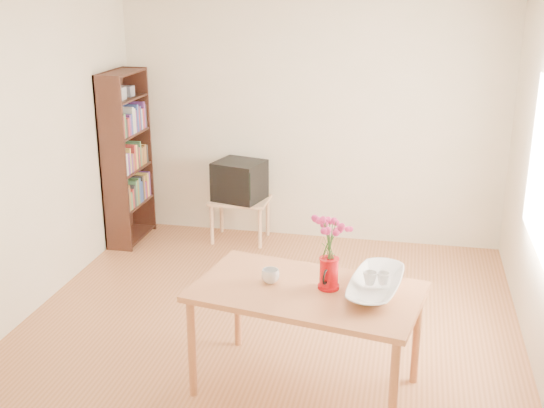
% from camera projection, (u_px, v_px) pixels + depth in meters
% --- Properties ---
extents(room, '(4.50, 4.50, 4.50)m').
position_uv_depth(room, '(268.00, 178.00, 4.97)').
color(room, '#A5633A').
rests_on(room, ground).
extents(table, '(1.60, 1.09, 0.75)m').
position_uv_depth(table, '(307.00, 300.00, 4.49)').
color(table, '#BA6C3F').
rests_on(table, ground).
extents(tv_stand, '(0.60, 0.45, 0.46)m').
position_uv_depth(tv_stand, '(240.00, 206.00, 7.22)').
color(tv_stand, tan).
rests_on(tv_stand, ground).
extents(bookshelf, '(0.28, 0.70, 1.80)m').
position_uv_depth(bookshelf, '(127.00, 164.00, 7.10)').
color(bookshelf, black).
rests_on(bookshelf, ground).
extents(pitcher, '(0.14, 0.22, 0.22)m').
position_uv_depth(pitcher, '(329.00, 274.00, 4.45)').
color(pitcher, red).
rests_on(pitcher, table).
extents(flowers, '(0.25, 0.25, 0.35)m').
position_uv_depth(flowers, '(330.00, 234.00, 4.36)').
color(flowers, '#F3398A').
rests_on(flowers, pitcher).
extents(mug, '(0.16, 0.16, 0.09)m').
position_uv_depth(mug, '(270.00, 276.00, 4.54)').
color(mug, white).
rests_on(mug, table).
extents(bowl, '(0.54, 0.54, 0.45)m').
position_uv_depth(bowl, '(377.00, 258.00, 4.38)').
color(bowl, white).
rests_on(bowl, table).
extents(teacup_a, '(0.11, 0.11, 0.07)m').
position_uv_depth(teacup_a, '(371.00, 264.00, 4.40)').
color(teacup_a, white).
rests_on(teacup_a, bowl).
extents(teacup_b, '(0.09, 0.09, 0.07)m').
position_uv_depth(teacup_b, '(384.00, 264.00, 4.40)').
color(teacup_b, white).
rests_on(teacup_b, bowl).
extents(television, '(0.56, 0.54, 0.41)m').
position_uv_depth(television, '(240.00, 180.00, 7.15)').
color(television, black).
rests_on(television, tv_stand).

